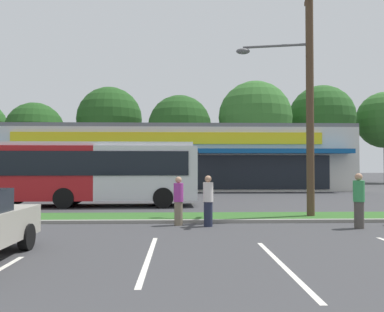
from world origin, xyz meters
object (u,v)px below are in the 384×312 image
Objects in this scene: utility_pole at (306,89)px; city_bus at (87,172)px; pedestrian_near_bench at (208,201)px; pedestrian_far at (178,201)px; pedestrian_mid at (359,201)px; car_2 at (4,186)px; car_1 at (117,185)px.

city_bus is at bearing 151.75° from utility_pole.
pedestrian_near_bench is at bearing -52.82° from city_bus.
city_bus is 9.22m from pedestrian_near_bench.
pedestrian_mid is at bearing -122.58° from pedestrian_far.
utility_pole is at bearing -96.30° from pedestrian_far.
car_2 is 2.67× the size of pedestrian_far.
city_bus is 5.75m from car_1.
car_2 is (-6.96, -0.67, -0.01)m from car_1.
pedestrian_far is (4.08, -12.47, 0.05)m from car_1.
utility_pole is at bearing 129.88° from car_1.
city_bus is at bearing 157.08° from pedestrian_mid.
car_2 is at bearing 147.57° from utility_pole.
pedestrian_near_bench is at bearing -154.27° from utility_pole.
pedestrian_near_bench is (5.09, -12.79, 0.07)m from car_1.
car_2 is 16.16m from pedestrian_far.
utility_pole is 11.54m from city_bus.
car_1 is 2.52× the size of pedestrian_near_bench.
pedestrian_near_bench is 1.06m from pedestrian_far.
pedestrian_mid reaches higher than car_1.
pedestrian_mid is at bearing -69.16° from utility_pole.
utility_pole is at bearing 5.04° from pedestrian_near_bench.
city_bus is 2.53× the size of car_2.
pedestrian_near_bench is at bearing -173.64° from pedestrian_mid.
utility_pole reaches higher than car_1.
pedestrian_mid is at bearing -37.47° from city_bus.
car_2 is at bearing 140.19° from city_bus.
car_1 is 0.97× the size of car_2.
city_bus reaches higher than pedestrian_near_bench.
utility_pole reaches higher than city_bus.
car_2 is at bearing 114.17° from pedestrian_near_bench.
city_bus reaches higher than car_1.
pedestrian_far is (-4.99, -1.61, -4.25)m from utility_pole.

